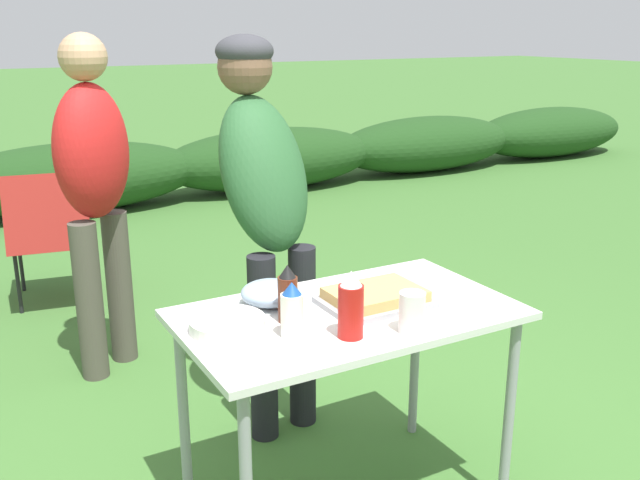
{
  "coord_description": "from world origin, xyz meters",
  "views": [
    {
      "loc": [
        -1.14,
        -1.85,
        1.63
      ],
      "look_at": [
        0.07,
        0.31,
        0.89
      ],
      "focal_mm": 40.0,
      "sensor_mm": 36.0,
      "label": 1
    }
  ],
  "objects_px": {
    "mixing_bowl": "(270,293)",
    "paper_cup_stack": "(412,312)",
    "food_tray": "(376,298)",
    "mayo_bottle": "(292,311)",
    "standing_person_in_navy_coat": "(94,178)",
    "standing_person_in_dark_puffer": "(265,190)",
    "camp_chair_green_behind_table": "(49,230)",
    "plate_stack": "(227,324)",
    "folding_table": "(348,332)",
    "ketchup_bottle": "(351,306)",
    "bbq_sauce_bottle": "(288,295)"
  },
  "relations": [
    {
      "from": "mixing_bowl",
      "to": "paper_cup_stack",
      "type": "xyz_separation_m",
      "value": [
        0.28,
        -0.42,
        0.02
      ]
    },
    {
      "from": "food_tray",
      "to": "mixing_bowl",
      "type": "bearing_deg",
      "value": 148.9
    },
    {
      "from": "mayo_bottle",
      "to": "standing_person_in_navy_coat",
      "type": "relative_size",
      "value": 0.11
    },
    {
      "from": "standing_person_in_dark_puffer",
      "to": "camp_chair_green_behind_table",
      "type": "relative_size",
      "value": 1.93
    },
    {
      "from": "plate_stack",
      "to": "mayo_bottle",
      "type": "distance_m",
      "value": 0.21
    },
    {
      "from": "food_tray",
      "to": "camp_chair_green_behind_table",
      "type": "relative_size",
      "value": 0.42
    },
    {
      "from": "folding_table",
      "to": "camp_chair_green_behind_table",
      "type": "height_order",
      "value": "camp_chair_green_behind_table"
    },
    {
      "from": "mayo_bottle",
      "to": "standing_person_in_dark_puffer",
      "type": "height_order",
      "value": "standing_person_in_dark_puffer"
    },
    {
      "from": "mayo_bottle",
      "to": "mixing_bowl",
      "type": "bearing_deg",
      "value": 78.55
    },
    {
      "from": "mixing_bowl",
      "to": "mayo_bottle",
      "type": "distance_m",
      "value": 0.28
    },
    {
      "from": "plate_stack",
      "to": "mixing_bowl",
      "type": "relative_size",
      "value": 1.19
    },
    {
      "from": "mixing_bowl",
      "to": "standing_person_in_dark_puffer",
      "type": "xyz_separation_m",
      "value": [
        0.21,
        0.49,
        0.23
      ]
    },
    {
      "from": "food_tray",
      "to": "camp_chair_green_behind_table",
      "type": "bearing_deg",
      "value": 104.79
    },
    {
      "from": "ketchup_bottle",
      "to": "mixing_bowl",
      "type": "bearing_deg",
      "value": 105.14
    },
    {
      "from": "mayo_bottle",
      "to": "standing_person_in_dark_puffer",
      "type": "relative_size",
      "value": 0.11
    },
    {
      "from": "bbq_sauce_bottle",
      "to": "standing_person_in_dark_puffer",
      "type": "bearing_deg",
      "value": 70.75
    },
    {
      "from": "mixing_bowl",
      "to": "paper_cup_stack",
      "type": "bearing_deg",
      "value": -56.27
    },
    {
      "from": "bbq_sauce_bottle",
      "to": "camp_chair_green_behind_table",
      "type": "bearing_deg",
      "value": 97.95
    },
    {
      "from": "ketchup_bottle",
      "to": "standing_person_in_navy_coat",
      "type": "relative_size",
      "value": 0.13
    },
    {
      "from": "paper_cup_stack",
      "to": "mayo_bottle",
      "type": "height_order",
      "value": "mayo_bottle"
    },
    {
      "from": "mayo_bottle",
      "to": "bbq_sauce_bottle",
      "type": "bearing_deg",
      "value": 69.64
    },
    {
      "from": "food_tray",
      "to": "standing_person_in_dark_puffer",
      "type": "distance_m",
      "value": 0.72
    },
    {
      "from": "paper_cup_stack",
      "to": "standing_person_in_navy_coat",
      "type": "bearing_deg",
      "value": 107.8
    },
    {
      "from": "paper_cup_stack",
      "to": "ketchup_bottle",
      "type": "distance_m",
      "value": 0.19
    },
    {
      "from": "food_tray",
      "to": "camp_chair_green_behind_table",
      "type": "height_order",
      "value": "camp_chair_green_behind_table"
    },
    {
      "from": "paper_cup_stack",
      "to": "mixing_bowl",
      "type": "bearing_deg",
      "value": 123.73
    },
    {
      "from": "bbq_sauce_bottle",
      "to": "standing_person_in_dark_puffer",
      "type": "distance_m",
      "value": 0.71
    },
    {
      "from": "food_tray",
      "to": "mayo_bottle",
      "type": "bearing_deg",
      "value": -166.43
    },
    {
      "from": "standing_person_in_dark_puffer",
      "to": "mayo_bottle",
      "type": "bearing_deg",
      "value": -117.0
    },
    {
      "from": "mixing_bowl",
      "to": "ketchup_bottle",
      "type": "bearing_deg",
      "value": -74.86
    },
    {
      "from": "food_tray",
      "to": "folding_table",
      "type": "bearing_deg",
      "value": 178.19
    },
    {
      "from": "plate_stack",
      "to": "standing_person_in_navy_coat",
      "type": "xyz_separation_m",
      "value": [
        -0.07,
        1.44,
        0.2
      ]
    },
    {
      "from": "camp_chair_green_behind_table",
      "to": "paper_cup_stack",
      "type": "bearing_deg",
      "value": -67.54
    },
    {
      "from": "ketchup_bottle",
      "to": "standing_person_in_navy_coat",
      "type": "distance_m",
      "value": 1.71
    },
    {
      "from": "paper_cup_stack",
      "to": "bbq_sauce_bottle",
      "type": "bearing_deg",
      "value": 138.57
    },
    {
      "from": "folding_table",
      "to": "mixing_bowl",
      "type": "xyz_separation_m",
      "value": [
        -0.2,
        0.18,
        0.12
      ]
    },
    {
      "from": "paper_cup_stack",
      "to": "mayo_bottle",
      "type": "distance_m",
      "value": 0.36
    },
    {
      "from": "plate_stack",
      "to": "bbq_sauce_bottle",
      "type": "height_order",
      "value": "bbq_sauce_bottle"
    },
    {
      "from": "folding_table",
      "to": "standing_person_in_navy_coat",
      "type": "bearing_deg",
      "value": 107.6
    },
    {
      "from": "folding_table",
      "to": "plate_stack",
      "type": "bearing_deg",
      "value": 173.23
    },
    {
      "from": "food_tray",
      "to": "ketchup_bottle",
      "type": "height_order",
      "value": "ketchup_bottle"
    },
    {
      "from": "mixing_bowl",
      "to": "camp_chair_green_behind_table",
      "type": "xyz_separation_m",
      "value": [
        -0.36,
        2.33,
        -0.31
      ]
    },
    {
      "from": "food_tray",
      "to": "plate_stack",
      "type": "xyz_separation_m",
      "value": [
        -0.51,
        0.05,
        -0.01
      ]
    },
    {
      "from": "ketchup_bottle",
      "to": "standing_person_in_dark_puffer",
      "type": "height_order",
      "value": "standing_person_in_dark_puffer"
    },
    {
      "from": "folding_table",
      "to": "ketchup_bottle",
      "type": "height_order",
      "value": "ketchup_bottle"
    },
    {
      "from": "plate_stack",
      "to": "paper_cup_stack",
      "type": "xyz_separation_m",
      "value": [
        0.48,
        -0.28,
        0.04
      ]
    },
    {
      "from": "mayo_bottle",
      "to": "ketchup_bottle",
      "type": "relative_size",
      "value": 0.83
    },
    {
      "from": "mayo_bottle",
      "to": "plate_stack",
      "type": "bearing_deg",
      "value": 138.08
    },
    {
      "from": "camp_chair_green_behind_table",
      "to": "mayo_bottle",
      "type": "bearing_deg",
      "value": -73.9
    },
    {
      "from": "folding_table",
      "to": "food_tray",
      "type": "height_order",
      "value": "food_tray"
    }
  ]
}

